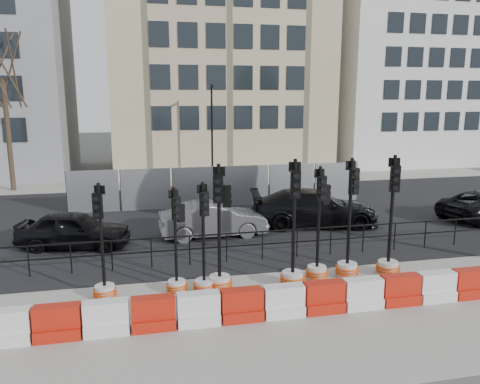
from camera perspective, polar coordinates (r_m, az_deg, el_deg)
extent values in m
plane|color=#51514C|center=(14.59, 3.96, -9.84)|extent=(120.00, 120.00, 0.00)
cube|color=gray|center=(11.99, 8.07, -14.87)|extent=(40.00, 6.00, 0.02)
cube|color=black|center=(21.08, -1.33, -2.99)|extent=(40.00, 14.00, 0.03)
cube|color=gray|center=(29.76, -4.61, 1.30)|extent=(40.00, 4.00, 0.02)
cube|color=#BCB589|center=(35.70, -2.87, 17.52)|extent=(15.00, 10.00, 18.00)
cube|color=silver|center=(40.84, 19.15, 14.77)|extent=(12.00, 9.00, 16.00)
cylinder|color=black|center=(15.40, -24.38, -7.74)|extent=(0.04, 0.04, 1.00)
cylinder|color=black|center=(15.18, -19.91, -7.66)|extent=(0.04, 0.04, 1.00)
cylinder|color=black|center=(15.06, -15.35, -7.52)|extent=(0.04, 0.04, 1.00)
cylinder|color=black|center=(15.03, -10.75, -7.34)|extent=(0.04, 0.04, 1.00)
cylinder|color=black|center=(15.10, -6.16, -7.11)|extent=(0.04, 0.04, 1.00)
cylinder|color=black|center=(15.26, -1.64, -6.85)|extent=(0.04, 0.04, 1.00)
cylinder|color=black|center=(15.51, 2.75, -6.54)|extent=(0.04, 0.04, 1.00)
cylinder|color=black|center=(15.85, 6.97, -6.22)|extent=(0.04, 0.04, 1.00)
cylinder|color=black|center=(16.27, 10.99, -5.87)|extent=(0.04, 0.04, 1.00)
cylinder|color=black|center=(16.77, 14.78, -5.52)|extent=(0.04, 0.04, 1.00)
cylinder|color=black|center=(17.33, 18.33, -5.17)|extent=(0.04, 0.04, 1.00)
cylinder|color=black|center=(17.96, 21.65, -4.83)|extent=(0.04, 0.04, 1.00)
cylinder|color=black|center=(18.64, 24.73, -4.49)|extent=(0.04, 0.04, 1.00)
cube|color=black|center=(15.37, 2.76, -4.84)|extent=(18.00, 0.04, 0.04)
cube|color=black|center=(15.49, 2.75, -6.37)|extent=(18.00, 0.04, 0.04)
cube|color=#93969B|center=(22.56, -17.48, 0.01)|extent=(2.30, 0.05, 2.00)
cylinder|color=black|center=(22.70, -20.37, -0.11)|extent=(0.05, 0.05, 2.00)
cube|color=#93969B|center=(22.45, -11.38, 0.28)|extent=(2.30, 0.05, 2.00)
cylinder|color=black|center=(22.47, -14.31, 0.15)|extent=(0.05, 0.05, 2.00)
cube|color=#93969B|center=(22.61, -5.29, 0.53)|extent=(2.30, 0.05, 2.00)
cylinder|color=black|center=(22.50, -8.19, 0.41)|extent=(0.05, 0.05, 2.00)
cube|color=#93969B|center=(23.01, 0.65, 0.78)|extent=(2.30, 0.05, 2.00)
cylinder|color=black|center=(22.79, -2.17, 0.66)|extent=(0.05, 0.05, 2.00)
cube|color=#93969B|center=(23.65, 6.33, 1.01)|extent=(2.30, 0.05, 2.00)
cylinder|color=black|center=(23.31, 3.65, 0.90)|extent=(0.05, 0.05, 2.00)
cube|color=#93969B|center=(24.51, 11.66, 1.21)|extent=(2.30, 0.05, 2.00)
cylinder|color=black|center=(24.07, 9.16, 1.12)|extent=(0.05, 0.05, 2.00)
cube|color=#DB460E|center=(24.04, -12.34, -0.48)|extent=(1.00, 0.40, 0.80)
cube|color=#DB460E|center=(24.11, -7.58, -0.27)|extent=(1.00, 0.40, 0.80)
cube|color=#DB460E|center=(24.35, -2.89, -0.07)|extent=(1.00, 0.40, 0.80)
cube|color=#DB460E|center=(24.74, 1.69, 0.13)|extent=(1.00, 0.40, 0.80)
cylinder|color=black|center=(28.46, -3.43, 6.91)|extent=(0.12, 0.12, 6.00)
cube|color=black|center=(28.12, -3.42, 12.77)|extent=(0.12, 0.50, 0.12)
cylinder|color=#473828|center=(29.50, -26.39, 6.19)|extent=(0.28, 0.28, 6.30)
cube|color=white|center=(11.85, -26.46, -15.62)|extent=(1.00, 0.50, 0.30)
cube|color=white|center=(11.68, -26.64, -13.86)|extent=(1.00, 0.35, 0.50)
cube|color=red|center=(11.63, -21.26, -15.69)|extent=(1.00, 0.50, 0.30)
cube|color=red|center=(11.46, -21.41, -13.91)|extent=(1.00, 0.35, 0.50)
cube|color=white|center=(11.50, -15.90, -15.64)|extent=(1.00, 0.50, 0.30)
cube|color=white|center=(11.33, -16.01, -13.84)|extent=(1.00, 0.35, 0.50)
cube|color=red|center=(11.47, -10.47, -15.45)|extent=(1.00, 0.50, 0.30)
cube|color=red|center=(11.30, -10.54, -13.65)|extent=(1.00, 0.35, 0.50)
cube|color=white|center=(11.53, -5.06, -15.14)|extent=(1.00, 0.50, 0.30)
cube|color=white|center=(11.36, -5.10, -13.34)|extent=(1.00, 0.35, 0.50)
cube|color=red|center=(11.69, 0.22, -14.70)|extent=(1.00, 0.50, 0.30)
cube|color=red|center=(11.52, 0.23, -12.92)|extent=(1.00, 0.35, 0.50)
cube|color=white|center=(11.94, 5.31, -14.17)|extent=(1.00, 0.50, 0.30)
cube|color=white|center=(11.77, 5.34, -12.42)|extent=(1.00, 0.35, 0.50)
cube|color=red|center=(12.27, 10.13, -13.56)|extent=(1.00, 0.50, 0.30)
cube|color=red|center=(12.11, 10.19, -11.85)|extent=(1.00, 0.35, 0.50)
cube|color=white|center=(12.68, 14.64, -12.91)|extent=(1.00, 0.50, 0.30)
cube|color=white|center=(12.52, 14.73, -11.24)|extent=(1.00, 0.35, 0.50)
cube|color=red|center=(13.16, 18.82, -12.23)|extent=(1.00, 0.50, 0.30)
cube|color=red|center=(13.01, 18.93, -10.61)|extent=(1.00, 0.35, 0.50)
cube|color=white|center=(13.71, 22.67, -11.54)|extent=(1.00, 0.50, 0.30)
cube|color=white|center=(13.56, 22.80, -9.98)|extent=(1.00, 0.35, 0.50)
cube|color=red|center=(14.31, 26.19, -10.87)|extent=(1.00, 0.50, 0.30)
cube|color=red|center=(14.17, 26.33, -9.37)|extent=(1.00, 0.35, 0.50)
cylinder|color=silver|center=(13.28, -16.14, -11.63)|extent=(0.52, 0.52, 0.38)
torus|color=#D6470B|center=(13.31, -16.12, -11.94)|extent=(0.62, 0.62, 0.05)
torus|color=#D6470B|center=(13.28, -16.14, -11.63)|extent=(0.62, 0.62, 0.05)
torus|color=#D6470B|center=(13.25, -16.16, -11.33)|extent=(0.62, 0.62, 0.05)
cylinder|color=black|center=(12.77, -16.53, -5.28)|extent=(0.09, 0.09, 2.88)
cube|color=black|center=(12.45, -16.97, -1.63)|extent=(0.26, 0.20, 0.67)
cylinder|color=black|center=(12.43, -17.05, -2.65)|extent=(0.15, 0.09, 0.14)
cylinder|color=black|center=(12.38, -17.11, -1.71)|extent=(0.15, 0.09, 0.14)
cylinder|color=black|center=(12.34, -17.17, -0.75)|extent=(0.15, 0.09, 0.14)
cube|color=black|center=(12.52, -16.75, 0.26)|extent=(0.28, 0.12, 0.23)
cylinder|color=silver|center=(13.26, -7.71, -11.36)|extent=(0.49, 0.49, 0.36)
torus|color=#D6470B|center=(13.29, -7.70, -11.65)|extent=(0.58, 0.58, 0.04)
torus|color=#D6470B|center=(13.26, -7.71, -11.36)|extent=(0.58, 0.58, 0.04)
torus|color=#D6470B|center=(13.23, -7.72, -11.08)|extent=(0.58, 0.58, 0.04)
cylinder|color=black|center=(12.77, -7.88, -5.41)|extent=(0.08, 0.08, 2.70)
cube|color=black|center=(12.46, -7.79, -1.98)|extent=(0.25, 0.19, 0.63)
cylinder|color=black|center=(12.44, -7.63, -2.93)|extent=(0.14, 0.09, 0.13)
cylinder|color=black|center=(12.40, -7.65, -2.05)|extent=(0.14, 0.09, 0.13)
cylinder|color=black|center=(12.35, -7.68, -1.15)|extent=(0.14, 0.09, 0.13)
cube|color=black|center=(12.53, -8.13, -0.23)|extent=(0.26, 0.11, 0.22)
cube|color=black|center=(12.67, -7.22, -2.57)|extent=(0.21, 0.17, 0.49)
cylinder|color=silver|center=(13.18, -4.38, -11.39)|extent=(0.51, 0.51, 0.38)
torus|color=#D6470B|center=(13.21, -4.38, -11.70)|extent=(0.61, 0.61, 0.05)
torus|color=#D6470B|center=(13.18, -4.38, -11.39)|extent=(0.61, 0.61, 0.05)
torus|color=#D6470B|center=(13.15, -4.39, -11.09)|extent=(0.61, 0.61, 0.05)
cylinder|color=black|center=(12.66, -4.49, -5.09)|extent=(0.08, 0.08, 2.83)
cube|color=black|center=(12.34, -4.37, -1.45)|extent=(0.25, 0.18, 0.66)
cylinder|color=black|center=(12.32, -4.24, -2.46)|extent=(0.15, 0.08, 0.14)
cylinder|color=black|center=(12.27, -4.25, -1.52)|extent=(0.15, 0.08, 0.14)
cylinder|color=black|center=(12.23, -4.27, -0.57)|extent=(0.15, 0.08, 0.14)
cube|color=black|center=(12.42, -4.67, 0.41)|extent=(0.28, 0.09, 0.23)
cylinder|color=silver|center=(13.27, -2.49, -11.06)|extent=(0.59, 0.59, 0.43)
torus|color=#D6470B|center=(13.31, -2.48, -11.41)|extent=(0.70, 0.70, 0.05)
torus|color=#D6470B|center=(13.27, -2.49, -11.06)|extent=(0.70, 0.70, 0.05)
torus|color=#D6470B|center=(13.24, -2.49, -10.71)|extent=(0.70, 0.70, 0.05)
cylinder|color=black|center=(12.71, -2.56, -3.83)|extent=(0.10, 0.10, 3.25)
cube|color=black|center=(12.35, -2.67, 0.38)|extent=(0.29, 0.22, 0.76)
cylinder|color=black|center=(12.32, -2.71, -0.79)|extent=(0.17, 0.10, 0.16)
cylinder|color=black|center=(12.27, -2.72, 0.30)|extent=(0.17, 0.10, 0.16)
cylinder|color=black|center=(12.23, -2.73, 1.39)|extent=(0.17, 0.10, 0.16)
cube|color=black|center=(12.47, -2.58, 2.51)|extent=(0.32, 0.12, 0.26)
cube|color=black|center=(12.50, -1.60, -0.50)|extent=(0.25, 0.20, 0.60)
cylinder|color=silver|center=(13.60, 6.41, -10.53)|extent=(0.60, 0.60, 0.45)
torus|color=#D6470B|center=(13.63, 6.40, -10.88)|extent=(0.72, 0.72, 0.06)
torus|color=#D6470B|center=(13.60, 6.41, -10.53)|extent=(0.72, 0.72, 0.06)
torus|color=#D6470B|center=(13.57, 6.42, -10.18)|extent=(0.72, 0.72, 0.06)
cylinder|color=black|center=(13.03, 6.59, -3.26)|extent=(0.10, 0.10, 3.34)
cube|color=black|center=(12.68, 6.79, 0.96)|extent=(0.29, 0.20, 0.78)
cylinder|color=black|center=(12.65, 6.82, -0.20)|extent=(0.17, 0.08, 0.17)
cylinder|color=black|center=(12.60, 6.85, 0.89)|extent=(0.17, 0.08, 0.17)
cylinder|color=black|center=(12.55, 6.87, 1.98)|extent=(0.17, 0.08, 0.17)
cube|color=black|center=(12.81, 6.70, 3.08)|extent=(0.33, 0.09, 0.27)
cylinder|color=silver|center=(14.21, 9.34, -9.69)|extent=(0.55, 0.55, 0.41)
torus|color=#D6470B|center=(14.24, 9.33, -10.00)|extent=(0.67, 0.67, 0.05)
torus|color=#D6470B|center=(14.21, 9.34, -9.69)|extent=(0.67, 0.67, 0.05)
torus|color=#D6470B|center=(14.18, 9.36, -9.39)|extent=(0.67, 0.67, 0.05)
cylinder|color=black|center=(13.70, 9.57, -3.27)|extent=(0.09, 0.09, 3.08)
cube|color=black|center=(13.38, 9.92, 0.42)|extent=(0.25, 0.15, 0.72)
cylinder|color=black|center=(13.36, 10.03, -0.59)|extent=(0.16, 0.06, 0.15)
cylinder|color=black|center=(13.31, 10.06, 0.36)|extent=(0.16, 0.06, 0.15)
cylinder|color=black|center=(13.27, 10.10, 1.31)|extent=(0.16, 0.06, 0.15)
cube|color=black|center=(13.48, 9.66, 2.29)|extent=(0.31, 0.04, 0.25)
cube|color=black|center=(13.62, 10.46, -0.28)|extent=(0.21, 0.14, 0.57)
cylinder|color=silver|center=(14.56, 12.91, -9.25)|extent=(0.59, 0.59, 0.44)
torus|color=#D6470B|center=(14.59, 12.89, -9.57)|extent=(0.71, 0.71, 0.05)
torus|color=#D6470B|center=(14.56, 12.91, -9.25)|extent=(0.71, 0.71, 0.05)
torus|color=#D6470B|center=(14.53, 12.93, -8.93)|extent=(0.71, 0.71, 0.05)
cylinder|color=black|center=(14.04, 13.23, -2.58)|extent=(0.10, 0.10, 3.27)
cube|color=black|center=(13.73, 13.73, 1.28)|extent=(0.28, 0.19, 0.76)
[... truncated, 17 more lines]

